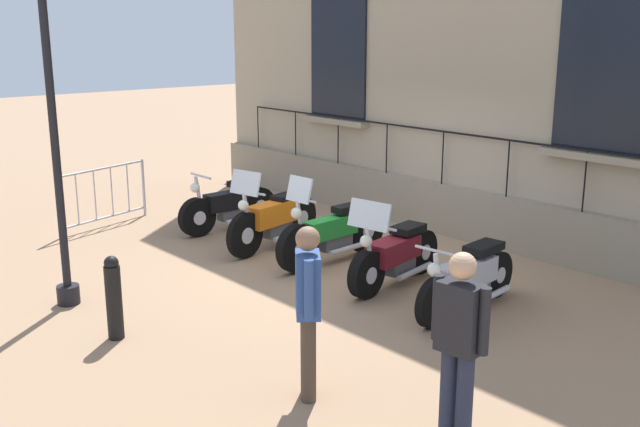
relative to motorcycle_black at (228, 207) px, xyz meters
The scene contains 11 objects.
ground_plane 2.59m from the motorcycle_black, 95.05° to the left, with size 60.00×60.00×0.00m, color #9E7A5B.
motorcycle_black is the anchor object (origin of this frame).
motorcycle_orange 1.36m from the motorcycle_black, 86.61° to the left, with size 2.02×0.69×1.33m.
motorcycle_green 2.50m from the motorcycle_black, 93.12° to the left, with size 2.12×0.54×1.38m.
motorcycle_maroon 3.79m from the motorcycle_black, 91.45° to the left, with size 1.94×0.74×1.27m.
motorcycle_silver 5.04m from the motorcycle_black, 90.67° to the left, with size 2.01×0.70×0.91m.
lamppost 4.83m from the motorcycle_black, 23.94° to the left, with size 0.40×0.40×5.18m.
crowd_barrier 2.22m from the motorcycle_black, 48.13° to the right, with size 1.84×0.52×1.05m.
bollard 4.60m from the motorcycle_black, 39.70° to the left, with size 0.18×0.18×0.97m.
pedestrian_standing 7.23m from the motorcycle_black, 70.64° to the left, with size 0.25×0.53×1.67m.
pedestrian_walking 6.10m from the motorcycle_black, 62.58° to the left, with size 0.40×0.44×1.67m.
Camera 1 is at (7.12, 7.66, 3.40)m, focal length 41.32 mm.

